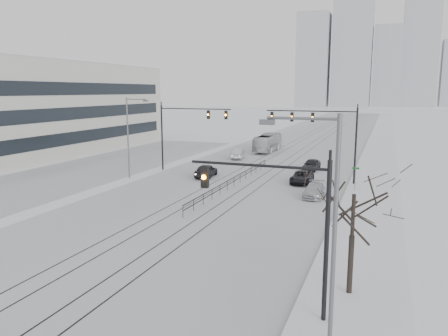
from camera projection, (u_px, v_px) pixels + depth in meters
road at (293, 150)px, 72.56m from camera, size 22.00×260.00×0.02m
sidewalk_east at (379, 154)px, 67.88m from camera, size 5.00×260.00×0.16m
curb at (363, 153)px, 68.73m from camera, size 0.10×260.00×0.12m
parking_strip at (101, 167)px, 56.43m from camera, size 14.00×60.00×0.03m
tram_rails at (261, 170)px, 54.12m from camera, size 5.30×180.00×0.01m
skyline at (375, 56)px, 262.44m from camera, size 96.00×48.00×72.00m
traffic_mast_near at (288, 215)px, 18.25m from camera, size 6.10×0.37×7.00m
traffic_mast_ne at (323, 129)px, 45.69m from camera, size 9.60×0.37×8.00m
traffic_mast_nw at (184, 126)px, 52.41m from camera, size 9.10×0.37×8.00m
street_light_east at (326, 226)px, 14.71m from camera, size 2.73×0.25×9.00m
street_light_west at (130, 132)px, 48.22m from camera, size 2.73×0.25×9.00m
bare_tree at (354, 205)px, 20.20m from camera, size 4.40×4.40×6.10m
median_fence at (234, 181)px, 44.81m from camera, size 0.06×24.00×1.00m
street_sign at (355, 175)px, 42.39m from camera, size 0.70×0.06×2.40m
sedan_sb_inner at (206, 171)px, 49.59m from camera, size 2.16×4.54×1.50m
sedan_sb_outer at (238, 154)px, 63.05m from camera, size 2.38×4.67×1.47m
sedan_nb_front at (302, 177)px, 46.35m from camera, size 2.26×4.66×1.28m
sedan_nb_right at (314, 190)px, 40.32m from camera, size 1.82×4.29×1.23m
sedan_nb_far at (311, 165)px, 53.72m from camera, size 2.02×4.28×1.41m
box_truck at (268, 143)px, 70.70m from camera, size 2.35×9.98×2.78m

